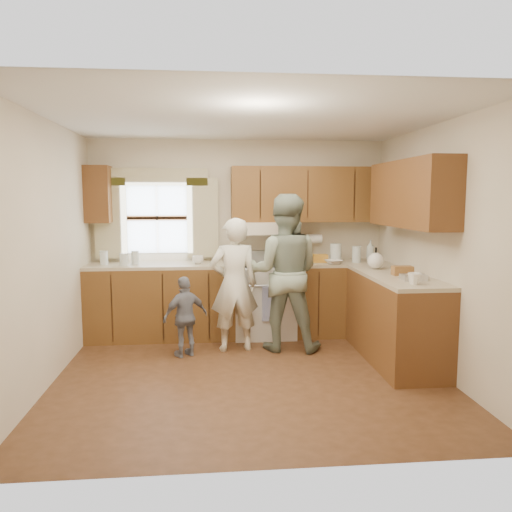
{
  "coord_description": "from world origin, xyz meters",
  "views": [
    {
      "loc": [
        -0.39,
        -4.79,
        1.77
      ],
      "look_at": [
        0.1,
        0.4,
        1.15
      ],
      "focal_mm": 35.0,
      "sensor_mm": 36.0,
      "label": 1
    }
  ],
  "objects": [
    {
      "name": "woman_right",
      "position": [
        0.47,
        0.85,
        0.9
      ],
      "size": [
        1.0,
        0.85,
        1.8
      ],
      "primitive_type": "imported",
      "rotation": [
        0.0,
        0.0,
        2.93
      ],
      "color": "#274131",
      "rests_on": "ground"
    },
    {
      "name": "kitchen_fixtures",
      "position": [
        0.61,
        1.08,
        0.84
      ],
      "size": [
        3.8,
        2.25,
        2.15
      ],
      "color": "#4F2E10",
      "rests_on": "ground"
    },
    {
      "name": "child",
      "position": [
        -0.66,
        0.67,
        0.45
      ],
      "size": [
        0.57,
        0.45,
        0.9
      ],
      "primitive_type": "imported",
      "rotation": [
        0.0,
        0.0,
        3.65
      ],
      "color": "slate",
      "rests_on": "ground"
    },
    {
      "name": "stove",
      "position": [
        0.3,
        1.44,
        0.47
      ],
      "size": [
        0.76,
        0.67,
        1.07
      ],
      "color": "silver",
      "rests_on": "ground"
    },
    {
      "name": "room",
      "position": [
        0.0,
        0.0,
        1.25
      ],
      "size": [
        3.8,
        3.8,
        3.8
      ],
      "color": "#422714",
      "rests_on": "ground"
    },
    {
      "name": "woman_left",
      "position": [
        -0.11,
        0.85,
        0.77
      ],
      "size": [
        0.6,
        0.44,
        1.54
      ],
      "primitive_type": "imported",
      "rotation": [
        0.0,
        0.0,
        3.27
      ],
      "color": "silver",
      "rests_on": "ground"
    }
  ]
}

